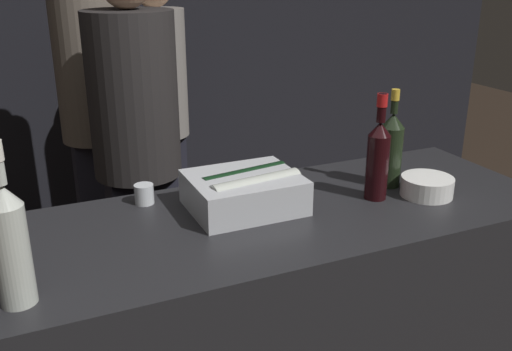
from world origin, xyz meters
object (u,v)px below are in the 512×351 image
ice_bin_with_bottles (245,190)px  white_wine_bottle (10,241)px  red_wine_bottle_tall (378,156)px  champagne_bottle (391,148)px  person_blond_tee (159,105)px  person_grey_polo (137,139)px  bowl_white (427,186)px  candle_votive (144,194)px  person_in_hoodie (94,107)px

ice_bin_with_bottles → white_wine_bottle: (-0.67, -0.28, 0.10)m
ice_bin_with_bottles → red_wine_bottle_tall: (0.42, -0.10, 0.08)m
red_wine_bottle_tall → champagne_bottle: size_ratio=1.03×
person_blond_tee → person_grey_polo: bearing=-177.1°
white_wine_bottle → person_blond_tee: bearing=66.6°
red_wine_bottle_tall → person_blond_tee: (-0.24, 1.79, -0.20)m
bowl_white → candle_votive: same height
red_wine_bottle_tall → white_wine_bottle: size_ratio=0.90×
candle_votive → bowl_white: bearing=-20.1°
bowl_white → candle_votive: bearing=159.9°
candle_votive → person_blond_tee: (0.46, 1.52, -0.09)m
red_wine_bottle_tall → champagne_bottle: 0.13m
ice_bin_with_bottles → white_wine_bottle: 0.73m
red_wine_bottle_tall → white_wine_bottle: white_wine_bottle is taller
red_wine_bottle_tall → person_blond_tee: bearing=97.6°
bowl_white → person_in_hoodie: size_ratio=0.09×
candle_votive → person_blond_tee: person_blond_tee is taller
bowl_white → person_blond_tee: person_blond_tee is taller
candle_votive → person_in_hoodie: person_in_hoodie is taller
red_wine_bottle_tall → ice_bin_with_bottles: bearing=167.1°
bowl_white → person_blond_tee: (-0.41, 1.84, -0.09)m
ice_bin_with_bottles → person_grey_polo: (-0.11, 1.01, -0.10)m
ice_bin_with_bottles → bowl_white: bearing=-14.2°
ice_bin_with_bottles → white_wine_bottle: white_wine_bottle is taller
red_wine_bottle_tall → person_in_hoodie: size_ratio=0.19×
person_in_hoodie → red_wine_bottle_tall: bearing=31.1°
bowl_white → person_grey_polo: size_ratio=0.10×
candle_votive → white_wine_bottle: bearing=-131.7°
ice_bin_with_bottles → bowl_white: size_ratio=1.97×
person_blond_tee → white_wine_bottle: bearing=-177.3°
white_wine_bottle → champagne_bottle: white_wine_bottle is taller
bowl_white → white_wine_bottle: (-1.26, -0.13, 0.12)m
red_wine_bottle_tall → person_in_hoodie: person_in_hoodie is taller
ice_bin_with_bottles → champagne_bottle: champagne_bottle is taller
candle_votive → red_wine_bottle_tall: size_ratio=0.18×
person_grey_polo → red_wine_bottle_tall: bearing=-130.7°
ice_bin_with_bottles → person_blond_tee: bearing=84.0°
champagne_bottle → person_in_hoodie: 1.75m
ice_bin_with_bottles → person_blond_tee: size_ratio=0.20×
white_wine_bottle → person_grey_polo: (0.56, 1.29, -0.20)m
bowl_white → person_in_hoodie: 1.89m
person_in_hoodie → person_blond_tee: bearing=118.7°
candle_votive → person_grey_polo: person_grey_polo is taller
champagne_bottle → white_wine_bottle: bearing=-167.9°
candle_votive → champagne_bottle: size_ratio=0.19×
candle_votive → red_wine_bottle_tall: red_wine_bottle_tall is taller
ice_bin_with_bottles → red_wine_bottle_tall: 0.44m
bowl_white → person_grey_polo: 1.36m
champagne_bottle → person_grey_polo: bearing=121.6°
champagne_bottle → person_blond_tee: (-0.35, 1.71, -0.19)m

